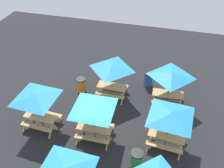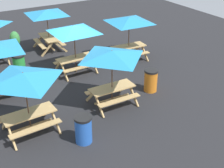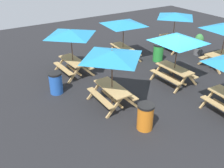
{
  "view_description": "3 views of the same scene",
  "coord_description": "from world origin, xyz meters",
  "px_view_note": "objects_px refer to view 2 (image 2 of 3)",
  "views": [
    {
      "loc": [
        2.9,
        -8.36,
        10.36
      ],
      "look_at": [
        -0.14,
        3.14,
        0.9
      ],
      "focal_mm": 40.0,
      "sensor_mm": 36.0,
      "label": 1
    },
    {
      "loc": [
        5.33,
        12.38,
        6.61
      ],
      "look_at": [
        -0.14,
        3.14,
        0.9
      ],
      "focal_mm": 50.0,
      "sensor_mm": 36.0,
      "label": 2
    },
    {
      "loc": [
        -7.45,
        7.79,
        5.57
      ],
      "look_at": [
        -0.14,
        3.14,
        0.9
      ],
      "focal_mm": 40.0,
      "sensor_mm": 36.0,
      "label": 3
    }
  ],
  "objects_px": {
    "picnic_table_0": "(47,15)",
    "picnic_table_2": "(112,58)",
    "picnic_table_1": "(129,23)",
    "trash_bin_blue": "(83,129)",
    "trash_bin_orange": "(151,80)",
    "trash_bin_green": "(19,64)",
    "potted_plant_0": "(15,42)",
    "picnic_table_3": "(74,33)",
    "picnic_table_4": "(24,81)"
  },
  "relations": [
    {
      "from": "picnic_table_0",
      "to": "trash_bin_orange",
      "type": "distance_m",
      "value": 7.25
    },
    {
      "from": "picnic_table_0",
      "to": "picnic_table_4",
      "type": "xyz_separation_m",
      "value": [
        3.34,
        7.05,
        0.0
      ]
    },
    {
      "from": "picnic_table_3",
      "to": "picnic_table_4",
      "type": "height_order",
      "value": "same"
    },
    {
      "from": "picnic_table_4",
      "to": "picnic_table_0",
      "type": "bearing_deg",
      "value": -118.62
    },
    {
      "from": "picnic_table_0",
      "to": "picnic_table_2",
      "type": "height_order",
      "value": "same"
    },
    {
      "from": "picnic_table_0",
      "to": "trash_bin_orange",
      "type": "bearing_deg",
      "value": 18.68
    },
    {
      "from": "potted_plant_0",
      "to": "trash_bin_blue",
      "type": "bearing_deg",
      "value": 88.74
    },
    {
      "from": "picnic_table_3",
      "to": "picnic_table_4",
      "type": "bearing_deg",
      "value": 45.11
    },
    {
      "from": "picnic_table_2",
      "to": "trash_bin_green",
      "type": "height_order",
      "value": "picnic_table_2"
    },
    {
      "from": "picnic_table_1",
      "to": "picnic_table_2",
      "type": "distance_m",
      "value": 4.58
    },
    {
      "from": "trash_bin_blue",
      "to": "potted_plant_0",
      "type": "xyz_separation_m",
      "value": [
        -0.19,
        -8.83,
        0.2
      ]
    },
    {
      "from": "trash_bin_blue",
      "to": "trash_bin_orange",
      "type": "height_order",
      "value": "same"
    },
    {
      "from": "picnic_table_0",
      "to": "picnic_table_1",
      "type": "bearing_deg",
      "value": 43.58
    },
    {
      "from": "picnic_table_1",
      "to": "picnic_table_2",
      "type": "bearing_deg",
      "value": 51.9
    },
    {
      "from": "picnic_table_1",
      "to": "trash_bin_blue",
      "type": "xyz_separation_m",
      "value": [
        5.06,
        5.02,
        -1.49
      ]
    },
    {
      "from": "picnic_table_0",
      "to": "picnic_table_3",
      "type": "distance_m",
      "value": 3.47
    },
    {
      "from": "picnic_table_0",
      "to": "picnic_table_2",
      "type": "distance_m",
      "value": 6.9
    },
    {
      "from": "picnic_table_2",
      "to": "picnic_table_3",
      "type": "relative_size",
      "value": 0.83
    },
    {
      "from": "trash_bin_blue",
      "to": "potted_plant_0",
      "type": "bearing_deg",
      "value": -91.26
    },
    {
      "from": "picnic_table_1",
      "to": "picnic_table_3",
      "type": "relative_size",
      "value": 1.0
    },
    {
      "from": "picnic_table_3",
      "to": "trash_bin_green",
      "type": "xyz_separation_m",
      "value": [
        2.4,
        -1.17,
        -1.49
      ]
    },
    {
      "from": "picnic_table_0",
      "to": "picnic_table_4",
      "type": "height_order",
      "value": "same"
    },
    {
      "from": "picnic_table_2",
      "to": "potted_plant_0",
      "type": "height_order",
      "value": "picnic_table_2"
    },
    {
      "from": "picnic_table_3",
      "to": "trash_bin_green",
      "type": "bearing_deg",
      "value": -27.49
    },
    {
      "from": "picnic_table_2",
      "to": "trash_bin_blue",
      "type": "relative_size",
      "value": 2.38
    },
    {
      "from": "trash_bin_orange",
      "to": "picnic_table_4",
      "type": "bearing_deg",
      "value": 2.65
    },
    {
      "from": "picnic_table_2",
      "to": "trash_bin_orange",
      "type": "bearing_deg",
      "value": -176.53
    },
    {
      "from": "picnic_table_1",
      "to": "picnic_table_4",
      "type": "xyz_separation_m",
      "value": [
        6.41,
        3.58,
        0.0
      ]
    },
    {
      "from": "picnic_table_2",
      "to": "picnic_table_4",
      "type": "xyz_separation_m",
      "value": [
        3.38,
        0.15,
        0.0
      ]
    },
    {
      "from": "picnic_table_2",
      "to": "picnic_table_3",
      "type": "distance_m",
      "value": 3.43
    },
    {
      "from": "picnic_table_0",
      "to": "picnic_table_3",
      "type": "relative_size",
      "value": 1.0
    },
    {
      "from": "picnic_table_4",
      "to": "trash_bin_green",
      "type": "xyz_separation_m",
      "value": [
        -0.99,
        -4.76,
        -1.49
      ]
    },
    {
      "from": "picnic_table_1",
      "to": "potted_plant_0",
      "type": "distance_m",
      "value": 6.32
    },
    {
      "from": "potted_plant_0",
      "to": "picnic_table_0",
      "type": "bearing_deg",
      "value": 169.36
    },
    {
      "from": "picnic_table_1",
      "to": "potted_plant_0",
      "type": "bearing_deg",
      "value": -34.7
    },
    {
      "from": "picnic_table_4",
      "to": "trash_bin_blue",
      "type": "relative_size",
      "value": 2.38
    },
    {
      "from": "picnic_table_2",
      "to": "picnic_table_0",
      "type": "bearing_deg",
      "value": -89.02
    },
    {
      "from": "trash_bin_orange",
      "to": "trash_bin_green",
      "type": "relative_size",
      "value": 1.0
    },
    {
      "from": "picnic_table_3",
      "to": "picnic_table_4",
      "type": "xyz_separation_m",
      "value": [
        3.39,
        3.59,
        0.0
      ]
    },
    {
      "from": "trash_bin_orange",
      "to": "picnic_table_2",
      "type": "bearing_deg",
      "value": 2.83
    },
    {
      "from": "picnic_table_1",
      "to": "trash_bin_blue",
      "type": "bearing_deg",
      "value": 48.12
    },
    {
      "from": "picnic_table_2",
      "to": "trash_bin_blue",
      "type": "height_order",
      "value": "picnic_table_2"
    },
    {
      "from": "picnic_table_0",
      "to": "potted_plant_0",
      "type": "height_order",
      "value": "picnic_table_0"
    },
    {
      "from": "picnic_table_0",
      "to": "picnic_table_2",
      "type": "relative_size",
      "value": 1.21
    },
    {
      "from": "trash_bin_green",
      "to": "picnic_table_1",
      "type": "bearing_deg",
      "value": 167.77
    },
    {
      "from": "picnic_table_3",
      "to": "trash_bin_blue",
      "type": "distance_m",
      "value": 5.63
    },
    {
      "from": "trash_bin_blue",
      "to": "trash_bin_orange",
      "type": "xyz_separation_m",
      "value": [
        -4.02,
        -1.69,
        0.0
      ]
    },
    {
      "from": "picnic_table_3",
      "to": "potted_plant_0",
      "type": "relative_size",
      "value": 2.21
    },
    {
      "from": "picnic_table_3",
      "to": "potted_plant_0",
      "type": "xyz_separation_m",
      "value": [
        1.84,
        -3.8,
        -1.3
      ]
    },
    {
      "from": "trash_bin_blue",
      "to": "trash_bin_orange",
      "type": "relative_size",
      "value": 1.0
    }
  ]
}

